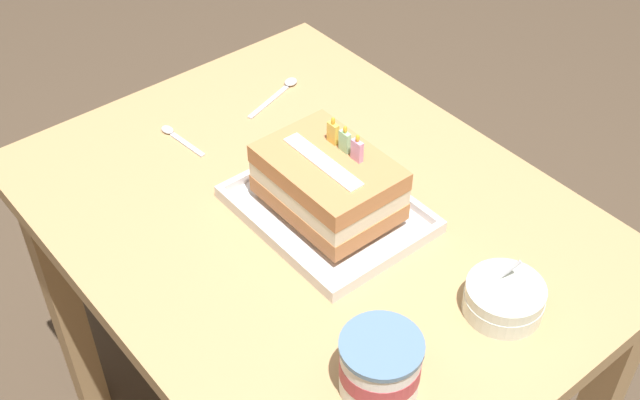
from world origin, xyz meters
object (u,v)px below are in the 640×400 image
Objects in this scene: foil_tray at (328,211)px; bowl_stack at (504,298)px; serving_spoon_near_tray at (174,135)px; birthday_cake at (328,182)px; serving_spoon_by_bowls at (284,88)px; ice_cream_tub at (380,366)px.

bowl_stack reaches higher than foil_tray.
bowl_stack is 0.70m from serving_spoon_near_tray.
foil_tray is 0.36m from serving_spoon_near_tray.
foil_tray is at bearing 13.79° from serving_spoon_near_tray.
birthday_cake is at bearing 13.81° from serving_spoon_near_tray.
bowl_stack is 0.68m from serving_spoon_by_bowls.
ice_cream_tub reaches higher than serving_spoon_by_bowls.
bowl_stack is at bearing 12.75° from serving_spoon_near_tray.
birthday_cake is at bearing 90.00° from foil_tray.
foil_tray is 0.38m from serving_spoon_by_bowls.
ice_cream_tub is at bearing -28.49° from birthday_cake.
serving_spoon_near_tray is at bearing -166.21° from foil_tray.
foil_tray is 2.60× the size of serving_spoon_near_tray.
bowl_stack is (0.33, 0.07, -0.05)m from birthday_cake.
birthday_cake reaches higher than foil_tray.
serving_spoon_by_bowls is at bearing 153.75° from foil_tray.
serving_spoon_near_tray is 0.79× the size of serving_spoon_by_bowls.
bowl_stack is at bearing 11.59° from birthday_cake.
foil_tray is 0.34m from bowl_stack.
foil_tray is 0.07m from birthday_cake.
birthday_cake is at bearing 151.51° from ice_cream_tub.
ice_cream_tub is at bearing -28.47° from foil_tray.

